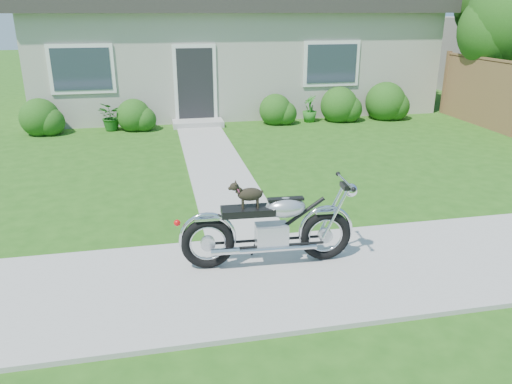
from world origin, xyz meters
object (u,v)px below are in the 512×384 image
motorcycle_with_dog (272,227)px  potted_plant_right (310,109)px  potted_plant_left (112,116)px  house (231,39)px

motorcycle_with_dog → potted_plant_right: bearing=72.3°
potted_plant_left → potted_plant_right: size_ratio=1.01×
house → potted_plant_left: 5.43m
house → motorcycle_with_dog: size_ratio=5.66×
house → motorcycle_with_dog: bearing=-96.6°
house → potted_plant_left: house is taller
potted_plant_right → potted_plant_left: bearing=180.0°
potted_plant_right → motorcycle_with_dog: motorcycle_with_dog is taller
house → motorcycle_with_dog: (-1.36, -11.72, -1.62)m
potted_plant_right → motorcycle_with_dog: (-3.11, -8.28, 0.16)m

